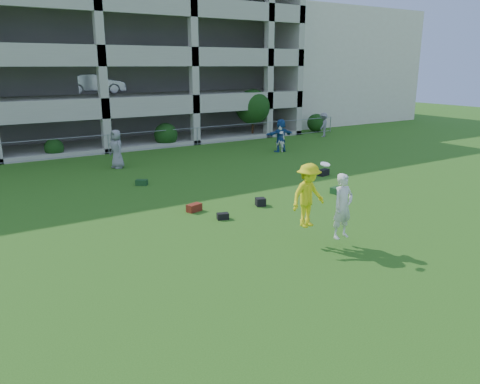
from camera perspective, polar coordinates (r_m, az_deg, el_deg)
ground at (r=13.11m, az=10.39°, el=-8.30°), size 100.00×100.00×0.00m
stucco_building at (r=48.26m, az=8.15°, el=14.86°), size 16.00×14.00×10.00m
bystander_c at (r=25.03m, az=-14.81°, el=5.09°), size 0.81×1.08×1.99m
bystander_d at (r=28.99m, az=4.98°, el=6.89°), size 1.91×0.74×2.01m
bystander_e at (r=28.92m, az=4.89°, el=6.49°), size 0.67×0.71×1.63m
bystander_f at (r=35.61m, az=10.16°, el=8.07°), size 1.32×1.18×1.78m
bag_red_a at (r=17.17m, az=-5.61°, el=-1.91°), size 0.61×0.44×0.28m
bag_black_b at (r=16.25m, az=-2.10°, el=-2.96°), size 0.46×0.36×0.22m
bag_green_c at (r=19.91m, az=11.72°, el=0.21°), size 0.55×0.43×0.26m
crate_d at (r=17.79m, az=2.52°, el=-1.21°), size 0.44×0.44×0.30m
bag_black_e at (r=23.02m, az=10.15°, el=2.36°), size 0.66×0.44×0.30m
bag_green_g at (r=21.28m, az=-11.90°, el=1.15°), size 0.58×0.54×0.25m
frisbee_contest at (r=13.71m, az=9.47°, el=-0.77°), size 1.80×1.27×2.29m
parking_garage at (r=37.34m, az=-20.52°, el=15.59°), size 30.00×14.00×12.00m
fence at (r=29.28m, az=-15.74°, el=5.68°), size 36.06×0.06×1.20m
shrub_row at (r=31.42m, az=-8.17°, el=8.36°), size 34.38×2.52×3.50m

